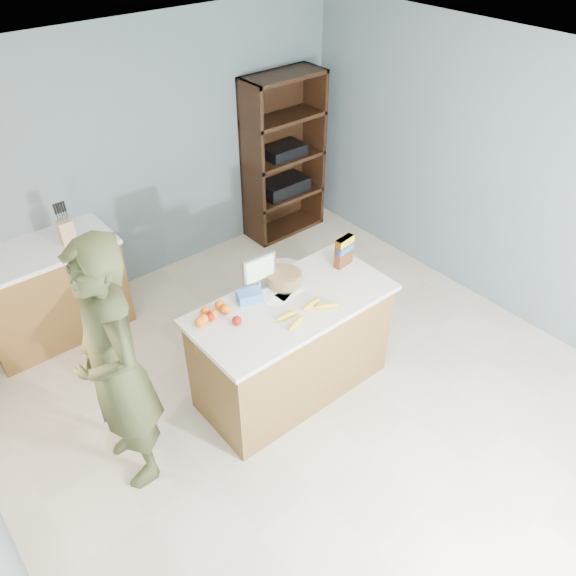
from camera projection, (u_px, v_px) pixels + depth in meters
floor at (316, 407)px, 4.51m from camera, size 4.50×5.00×0.02m
walls at (324, 231)px, 3.50m from camera, size 4.52×5.02×2.51m
counter_peninsula at (292, 350)px, 4.44m from camera, size 1.56×0.76×0.90m
back_cabinet at (51, 292)px, 4.97m from camera, size 1.24×0.62×0.90m
shelving_unit at (281, 159)px, 6.20m from camera, size 0.90×0.40×1.80m
person at (114, 370)px, 3.52m from camera, size 0.47×0.70×1.91m
knife_block at (66, 231)px, 4.70m from camera, size 0.12×0.10×0.31m
envelopes at (285, 295)px, 4.20m from camera, size 0.34×0.19×0.00m
bananas at (306, 312)px, 4.02m from camera, size 0.48×0.20×0.04m
apples at (223, 319)px, 3.94m from camera, size 0.19×0.23×0.07m
oranges at (211, 313)px, 3.98m from camera, size 0.29×0.15×0.07m
blue_carton at (250, 296)px, 4.13m from camera, size 0.21×0.17×0.08m
salad_bowl at (284, 277)px, 4.30m from camera, size 0.30×0.30×0.13m
tv at (259, 270)px, 4.19m from camera, size 0.28×0.12×0.28m
cereal_box at (344, 249)px, 4.43m from camera, size 0.18×0.09×0.26m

